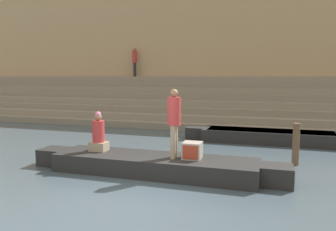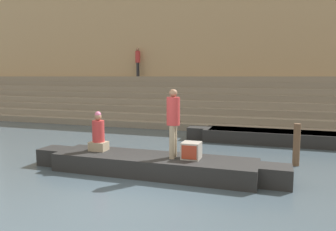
{
  "view_description": "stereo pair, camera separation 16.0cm",
  "coord_description": "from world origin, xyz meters",
  "px_view_note": "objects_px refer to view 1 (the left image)",
  "views": [
    {
      "loc": [
        2.77,
        -5.91,
        2.47
      ],
      "look_at": [
        -0.01,
        2.93,
        1.36
      ],
      "focal_mm": 35.0,
      "sensor_mm": 36.0,
      "label": 1
    },
    {
      "loc": [
        2.92,
        -5.87,
        2.47
      ],
      "look_at": [
        -0.01,
        2.93,
        1.36
      ],
      "focal_mm": 35.0,
      "sensor_mm": 36.0,
      "label": 2
    }
  ],
  "objects_px": {
    "person_standing": "(174,118)",
    "mooring_post": "(296,144)",
    "rowboat_main": "(154,164)",
    "moored_boat_shore": "(269,136)",
    "tv_set": "(192,150)",
    "person_rowing": "(98,135)",
    "person_on_steps": "(135,60)"
  },
  "relations": [
    {
      "from": "rowboat_main",
      "to": "tv_set",
      "type": "height_order",
      "value": "tv_set"
    },
    {
      "from": "person_rowing",
      "to": "rowboat_main",
      "type": "bearing_deg",
      "value": 5.12
    },
    {
      "from": "tv_set",
      "to": "mooring_post",
      "type": "xyz_separation_m",
      "value": [
        2.51,
        1.94,
        -0.08
      ]
    },
    {
      "from": "person_standing",
      "to": "person_on_steps",
      "type": "bearing_deg",
      "value": 131.34
    },
    {
      "from": "rowboat_main",
      "to": "person_on_steps",
      "type": "relative_size",
      "value": 3.79
    },
    {
      "from": "moored_boat_shore",
      "to": "person_on_steps",
      "type": "bearing_deg",
      "value": 145.81
    },
    {
      "from": "moored_boat_shore",
      "to": "person_standing",
      "type": "bearing_deg",
      "value": -110.61
    },
    {
      "from": "person_standing",
      "to": "mooring_post",
      "type": "bearing_deg",
      "value": 47.58
    },
    {
      "from": "mooring_post",
      "to": "person_on_steps",
      "type": "distance_m",
      "value": 13.11
    },
    {
      "from": "tv_set",
      "to": "person_on_steps",
      "type": "xyz_separation_m",
      "value": [
        -6.31,
        11.2,
        2.83
      ]
    },
    {
      "from": "person_standing",
      "to": "tv_set",
      "type": "height_order",
      "value": "person_standing"
    },
    {
      "from": "rowboat_main",
      "to": "tv_set",
      "type": "bearing_deg",
      "value": 1.29
    },
    {
      "from": "tv_set",
      "to": "person_rowing",
      "type": "bearing_deg",
      "value": -179.47
    },
    {
      "from": "moored_boat_shore",
      "to": "person_on_steps",
      "type": "xyz_separation_m",
      "value": [
        -8.09,
        6.26,
        3.24
      ]
    },
    {
      "from": "tv_set",
      "to": "moored_boat_shore",
      "type": "height_order",
      "value": "tv_set"
    },
    {
      "from": "rowboat_main",
      "to": "moored_boat_shore",
      "type": "distance_m",
      "value": 5.68
    },
    {
      "from": "person_standing",
      "to": "moored_boat_shore",
      "type": "distance_m",
      "value": 5.58
    },
    {
      "from": "person_standing",
      "to": "person_on_steps",
      "type": "distance_m",
      "value": 12.84
    },
    {
      "from": "person_rowing",
      "to": "mooring_post",
      "type": "relative_size",
      "value": 0.91
    },
    {
      "from": "rowboat_main",
      "to": "person_on_steps",
      "type": "height_order",
      "value": "person_on_steps"
    },
    {
      "from": "rowboat_main",
      "to": "person_rowing",
      "type": "bearing_deg",
      "value": 175.88
    },
    {
      "from": "person_rowing",
      "to": "moored_boat_shore",
      "type": "bearing_deg",
      "value": 56.87
    },
    {
      "from": "person_rowing",
      "to": "moored_boat_shore",
      "type": "relative_size",
      "value": 0.17
    },
    {
      "from": "person_rowing",
      "to": "tv_set",
      "type": "relative_size",
      "value": 2.38
    },
    {
      "from": "moored_boat_shore",
      "to": "person_on_steps",
      "type": "distance_m",
      "value": 10.73
    },
    {
      "from": "rowboat_main",
      "to": "tv_set",
      "type": "xyz_separation_m",
      "value": [
        0.99,
        0.02,
        0.42
      ]
    },
    {
      "from": "rowboat_main",
      "to": "moored_boat_shore",
      "type": "bearing_deg",
      "value": 60.68
    },
    {
      "from": "moored_boat_shore",
      "to": "rowboat_main",
      "type": "bearing_deg",
      "value": -115.65
    },
    {
      "from": "rowboat_main",
      "to": "person_rowing",
      "type": "distance_m",
      "value": 1.76
    },
    {
      "from": "rowboat_main",
      "to": "person_standing",
      "type": "relative_size",
      "value": 3.91
    },
    {
      "from": "person_standing",
      "to": "moored_boat_shore",
      "type": "relative_size",
      "value": 0.27
    },
    {
      "from": "person_standing",
      "to": "mooring_post",
      "type": "xyz_separation_m",
      "value": [
        2.96,
        1.98,
        -0.86
      ]
    }
  ]
}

